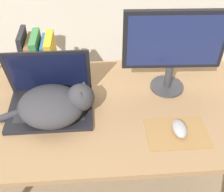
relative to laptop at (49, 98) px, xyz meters
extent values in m
cube|color=#93704C|center=(0.21, -0.02, -0.07)|extent=(1.40, 0.72, 0.03)
cylinder|color=#38383D|center=(0.86, 0.29, -0.44)|extent=(0.04, 0.04, 0.72)
cube|color=black|center=(0.00, -0.03, -0.04)|extent=(0.37, 0.26, 0.02)
cube|color=#28282D|center=(0.00, -0.04, -0.03)|extent=(0.30, 0.13, 0.00)
cube|color=black|center=(0.00, 0.07, 0.09)|extent=(0.37, 0.06, 0.25)
cube|color=#0F1433|center=(0.00, 0.07, 0.09)|extent=(0.33, 0.05, 0.22)
ellipsoid|color=#333338|center=(0.01, -0.06, 0.01)|extent=(0.33, 0.30, 0.13)
sphere|color=#333338|center=(0.14, -0.05, 0.04)|extent=(0.12, 0.12, 0.12)
cone|color=#333338|center=(0.16, -0.02, 0.09)|extent=(0.04, 0.04, 0.03)
cone|color=#333338|center=(0.14, -0.09, 0.09)|extent=(0.04, 0.04, 0.03)
cylinder|color=#333338|center=(-0.15, -0.05, -0.03)|extent=(0.14, 0.08, 0.03)
cylinder|color=#333338|center=(0.55, 0.10, -0.05)|extent=(0.16, 0.16, 0.01)
cylinder|color=#333338|center=(0.55, 0.10, 0.02)|extent=(0.04, 0.04, 0.12)
cube|color=black|center=(0.55, 0.10, 0.21)|extent=(0.45, 0.04, 0.28)
cube|color=navy|center=(0.55, 0.08, 0.21)|extent=(0.41, 0.02, 0.24)
cube|color=olive|center=(0.53, -0.19, -0.05)|extent=(0.25, 0.18, 0.00)
ellipsoid|color=#99999E|center=(0.54, -0.19, -0.03)|extent=(0.06, 0.10, 0.04)
cube|color=#232328|center=(-0.14, 0.26, 0.07)|extent=(0.04, 0.15, 0.24)
cube|color=olive|center=(-0.11, 0.26, 0.05)|extent=(0.04, 0.17, 0.20)
cube|color=#387A42|center=(-0.07, 0.26, 0.06)|extent=(0.04, 0.16, 0.22)
cube|color=#285B93|center=(-0.04, 0.26, 0.05)|extent=(0.03, 0.15, 0.19)
cube|color=gold|center=(-0.01, 0.26, 0.05)|extent=(0.04, 0.16, 0.21)
camera|label=1|loc=(0.22, -0.93, 0.85)|focal=45.00mm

